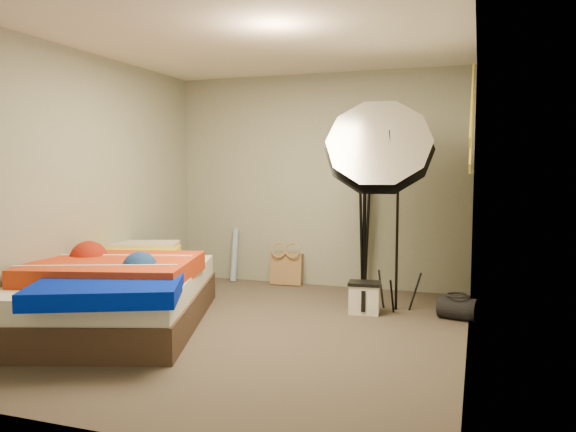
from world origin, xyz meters
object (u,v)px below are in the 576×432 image
at_px(tote_bag, 287,269).
at_px(photo_umbrella, 379,151).
at_px(camera_tripod, 364,226).
at_px(wrapping_roll, 234,255).
at_px(duffel_bag, 458,308).
at_px(bed, 115,290).
at_px(camera_case, 364,299).

distance_m(tote_bag, photo_umbrella, 2.08).
bearing_deg(camera_tripod, wrapping_roll, 178.78).
bearing_deg(wrapping_roll, duffel_bag, -19.67).
height_order(tote_bag, camera_tripod, camera_tripod).
xyz_separation_m(tote_bag, camera_tripod, (0.94, -0.03, 0.56)).
bearing_deg(bed, tote_bag, 67.49).
relative_size(duffel_bag, camera_tripod, 0.26).
bearing_deg(wrapping_roll, camera_case, -29.28).
relative_size(wrapping_roll, duffel_bag, 1.89).
height_order(tote_bag, bed, bed).
distance_m(tote_bag, camera_tripod, 1.10).
bearing_deg(camera_case, wrapping_roll, 145.00).
distance_m(duffel_bag, photo_umbrella, 1.64).
xyz_separation_m(camera_case, bed, (-2.03, -1.11, 0.17)).
bearing_deg(duffel_bag, tote_bag, 167.06).
bearing_deg(duffel_bag, camera_case, -163.07).
height_order(duffel_bag, photo_umbrella, photo_umbrella).
bearing_deg(wrapping_roll, bed, -95.33).
bearing_deg(photo_umbrella, camera_tripod, 109.03).
xyz_separation_m(duffel_bag, bed, (-2.89, -1.18, 0.21)).
distance_m(camera_case, photo_umbrella, 1.43).
relative_size(camera_case, camera_tripod, 0.22).
height_order(tote_bag, photo_umbrella, photo_umbrella).
relative_size(bed, photo_umbrella, 1.17).
distance_m(bed, camera_tripod, 2.82).
distance_m(wrapping_roll, duffel_bag, 2.87).
bearing_deg(camera_case, bed, -157.02).
distance_m(photo_umbrella, camera_tripod, 1.25).
bearing_deg(photo_umbrella, bed, -150.45).
bearing_deg(bed, wrapping_roll, 84.67).
bearing_deg(photo_umbrella, duffel_bag, -2.70).
bearing_deg(tote_bag, camera_tripod, -6.05).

